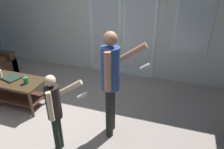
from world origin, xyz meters
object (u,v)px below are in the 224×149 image
Objects in this scene: coffee_table at (16,87)px; laptop_closed at (12,78)px; person_child at (55,108)px; person_adult at (111,77)px; cup_by_laptop at (26,80)px.

laptop_closed reaches higher than coffee_table.
person_child is 1.60m from laptop_closed.
cup_by_laptop is at bearing 175.02° from person_adult.
cup_by_laptop is at bearing 145.61° from person_child.
coffee_table is 0.34m from cup_by_laptop.
coffee_table is 0.65× the size of person_adult.
coffee_table is 3.34× the size of laptop_closed.
person_child is at bearing -29.08° from coffee_table.
person_adult is 2.00m from laptop_closed.
laptop_closed is at bearing 151.18° from person_child.
person_adult is at bearing -4.90° from coffee_table.
person_child is (1.30, -0.72, 0.33)m from coffee_table.
cup_by_laptop is (-1.03, 0.70, -0.14)m from person_child.
person_adult is at bearing 8.98° from laptop_closed.
person_adult is 1.36× the size of person_child.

